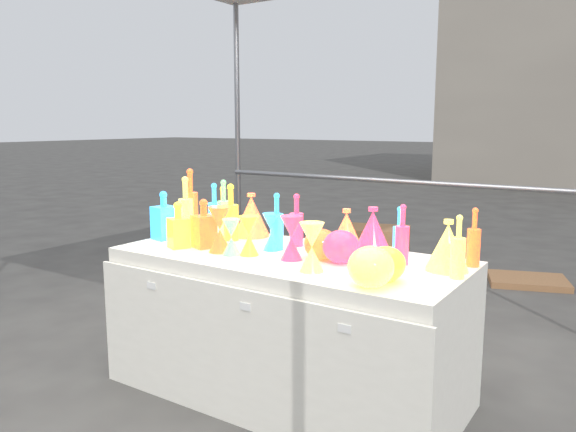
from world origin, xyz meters
The scene contains 33 objects.
ground centered at (0.00, 0.00, 0.00)m, with size 80.00×80.00×0.00m, color #5A5853.
display_table centered at (0.00, -0.01, 0.37)m, with size 1.84×0.83×0.75m.
cardboard_box_closed centered at (-0.63, 2.55, 0.21)m, with size 0.59×0.43×0.43m, color #9D6D47.
cardboard_box_flat centered at (0.68, 2.87, 0.03)m, with size 0.66×0.47×0.06m, color #9D6D47.
bottle_0 centered at (-0.57, 0.18, 0.90)m, with size 0.08×0.08×0.30m, color #E84115, non-canonical shape.
bottle_1 centered at (-0.62, 0.15, 0.91)m, with size 0.08×0.08×0.32m, color #1A8F29, non-canonical shape.
bottle_2 centered at (-0.78, 0.13, 0.95)m, with size 0.09×0.09×0.40m, color orange, non-canonical shape.
bottle_3 centered at (-0.07, 0.20, 0.89)m, with size 0.07×0.07×0.29m, color #1C2FA4, non-canonical shape.
bottle_4 centered at (-0.74, 0.04, 0.93)m, with size 0.08×0.08×0.36m, color #147980, non-canonical shape.
bottle_5 centered at (-0.54, 0.15, 0.92)m, with size 0.07×0.07×0.34m, color #AB2292, non-canonical shape.
bottle_6 centered at (-0.47, 0.12, 0.91)m, with size 0.08×0.08×0.33m, color #E84115, non-canonical shape.
bottle_7 centered at (-0.11, 0.06, 0.90)m, with size 0.07×0.07×0.31m, color #1A8F29, non-canonical shape.
decanter_0 centered at (-0.58, -0.19, 0.88)m, with size 0.10×0.10×0.25m, color #E84115, non-canonical shape.
decanter_1 centered at (-0.47, -0.11, 0.88)m, with size 0.11×0.11×0.27m, color orange, non-canonical shape.
decanter_2 centered at (-0.81, -0.07, 0.89)m, with size 0.12×0.12×0.28m, color #1A8F29, non-canonical shape.
hourglass_0 centered at (-0.33, -0.15, 0.87)m, with size 0.12×0.12×0.24m, color orange, non-canonical shape.
hourglass_1 centered at (0.07, -0.08, 0.86)m, with size 0.11×0.11×0.22m, color #1C2FA4, non-canonical shape.
hourglass_2 centered at (0.27, -0.22, 0.86)m, with size 0.11×0.11×0.23m, color #147980, non-canonical shape.
hourglass_3 centered at (-0.24, -0.17, 0.84)m, with size 0.09×0.09×0.19m, color #AB2292, non-canonical shape.
hourglass_4 centered at (-0.16, -0.12, 0.85)m, with size 0.10×0.10×0.20m, color #E84115, non-canonical shape.
hourglass_5 centered at (-0.13, 0.04, 0.85)m, with size 0.10×0.10×0.20m, color #1A8F29, non-canonical shape.
globe_0 centered at (0.62, -0.19, 0.82)m, with size 0.17×0.17×0.13m, color #E84115, non-canonical shape.
globe_1 centered at (0.60, -0.30, 0.83)m, with size 0.19×0.19×0.15m, color #147980, non-canonical shape.
globe_2 centered at (0.19, 0.00, 0.82)m, with size 0.17×0.17×0.14m, color orange, non-canonical shape.
globe_3 centered at (0.31, -0.01, 0.82)m, with size 0.18×0.18×0.14m, color #1C2FA4, non-canonical shape.
lampshade_0 centered at (-0.44, 0.28, 0.88)m, with size 0.22×0.22×0.26m, color yellow, non-canonical shape.
lampshade_1 centered at (0.22, 0.23, 0.86)m, with size 0.19×0.19×0.23m, color yellow, non-canonical shape.
lampshade_2 centered at (0.39, 0.17, 0.88)m, with size 0.22×0.22×0.26m, color #1C2FA4, non-canonical shape.
lampshade_3 centered at (0.78, 0.13, 0.87)m, with size 0.20×0.20×0.24m, color #147980, non-canonical shape.
bottle_8 centered at (0.54, 0.16, 0.89)m, with size 0.06×0.06×0.27m, color #1A8F29, non-canonical shape.
bottle_9 centered at (0.86, 0.28, 0.89)m, with size 0.06×0.06×0.28m, color orange, non-canonical shape.
bottle_10 centered at (0.57, 0.12, 0.90)m, with size 0.06×0.06×0.29m, color #1C2FA4, non-canonical shape.
bottle_11 centered at (0.86, 0.03, 0.89)m, with size 0.06×0.06×0.28m, color #147980, non-canonical shape.
Camera 1 is at (1.53, -2.35, 1.41)m, focal length 35.00 mm.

